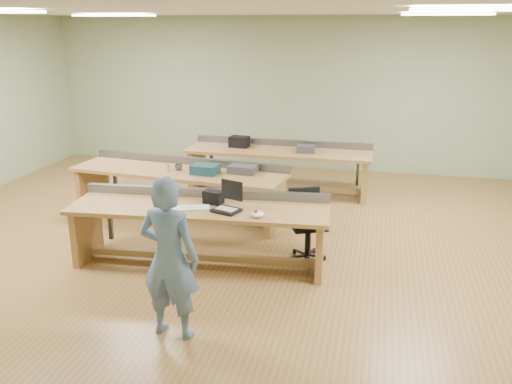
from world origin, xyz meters
TOP-DOWN VIEW (x-y plane):
  - floor at (0.00, 0.00)m, footprint 10.00×10.00m
  - ceiling at (0.00, 0.00)m, footprint 10.00×10.00m
  - wall_back at (0.00, 4.00)m, footprint 10.00×0.04m
  - wall_front at (0.00, -4.00)m, footprint 10.00×0.04m
  - fluor_panels at (0.00, 0.00)m, footprint 6.20×3.50m
  - workbench_front at (-0.35, -0.89)m, footprint 3.18×1.07m
  - workbench_mid at (-1.18, 0.63)m, footprint 3.35×1.24m
  - workbench_back at (0.03, 2.27)m, footprint 3.21×0.90m
  - person at (-0.10, -2.49)m, footprint 0.60×0.42m
  - laptop_base at (0.03, -1.03)m, footprint 0.36×0.33m
  - laptop_screen at (0.07, -0.92)m, footprint 0.28×0.12m
  - keyboard at (-0.43, -1.06)m, footprint 0.52×0.33m
  - trackball_mouse at (0.43, -1.13)m, footprint 0.16×0.18m
  - camera_bag at (-0.21, -0.77)m, footprint 0.26×0.20m
  - task_chair at (0.90, -0.44)m, footprint 0.63×0.63m
  - parts_bin_teal at (-0.73, 0.51)m, footprint 0.41×0.32m
  - parts_bin_grey at (-0.21, 0.67)m, footprint 0.43×0.29m
  - mug at (-1.18, 0.61)m, footprint 0.14×0.14m
  - drinks_can at (-1.31, 0.51)m, footprint 0.08×0.08m
  - storage_box_back at (-0.70, 2.34)m, footprint 0.35×0.27m
  - tray_back at (0.51, 2.18)m, footprint 0.31×0.23m

SIDE VIEW (x-z plane):
  - floor at x=0.00m, z-range 0.00..0.00m
  - task_chair at x=0.90m, z-range -0.12..0.77m
  - workbench_front at x=-0.35m, z-range 0.13..0.99m
  - workbench_back at x=0.03m, z-range 0.13..0.99m
  - workbench_mid at x=-1.18m, z-range 0.14..1.00m
  - keyboard at x=-0.43m, z-range 0.75..0.78m
  - laptop_base at x=0.03m, z-range 0.75..0.78m
  - trackball_mouse at x=0.43m, z-range 0.75..0.82m
  - person at x=-0.10m, z-range 0.00..1.57m
  - mug at x=-1.18m, z-range 0.75..0.84m
  - drinks_can at x=-1.31m, z-range 0.75..0.86m
  - parts_bin_grey at x=-0.21m, z-range 0.75..0.86m
  - tray_back at x=0.51m, z-range 0.75..0.87m
  - parts_bin_teal at x=-0.73m, z-range 0.75..0.88m
  - camera_bag at x=-0.21m, z-range 0.75..0.91m
  - storage_box_back at x=-0.70m, z-range 0.75..0.94m
  - laptop_screen at x=0.07m, z-range 0.87..1.10m
  - wall_back at x=0.00m, z-range 0.00..3.00m
  - wall_front at x=0.00m, z-range 0.00..3.00m
  - fluor_panels at x=0.00m, z-range 2.96..2.99m
  - ceiling at x=0.00m, z-range 3.00..3.00m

